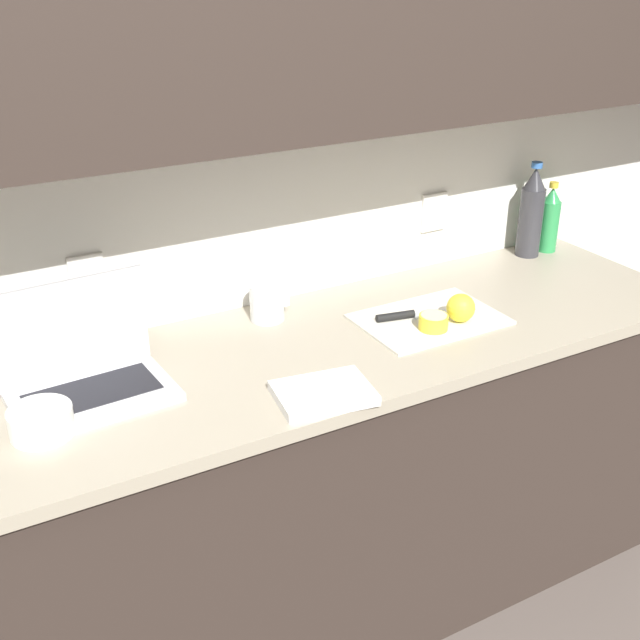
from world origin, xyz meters
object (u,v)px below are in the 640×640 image
object	(u,v)px
measuring_cup	(267,302)
bowl_white	(41,422)
lemon_half_cut	(433,322)
laptop	(84,368)
knife	(409,315)
bottle_oil_tall	(549,220)
bottle_green_soda	(531,213)
lemon_whole_beside	(461,308)
cutting_board	(429,319)

from	to	relation	value
measuring_cup	bowl_white	world-z (taller)	measuring_cup
lemon_half_cut	bowl_white	size ratio (longest dim) A/B	0.58
laptop	knife	bearing A→B (deg)	-6.92
bottle_oil_tall	bottle_green_soda	bearing A→B (deg)	180.00
lemon_half_cut	measuring_cup	bearing A→B (deg)	140.79
laptop	lemon_whole_beside	xyz separation A→B (m)	(0.99, -0.14, -0.01)
knife	measuring_cup	distance (m)	0.39
bowl_white	bottle_green_soda	bearing A→B (deg)	10.46
bottle_green_soda	bowl_white	xyz separation A→B (m)	(-1.64, -0.30, -0.11)
cutting_board	bowl_white	world-z (taller)	bowl_white
lemon_half_cut	lemon_whole_beside	world-z (taller)	lemon_whole_beside
lemon_whole_beside	cutting_board	bearing A→B (deg)	137.29
lemon_whole_beside	bottle_oil_tall	bearing A→B (deg)	26.87
bottle_green_soda	bottle_oil_tall	size ratio (longest dim) A/B	1.33
bottle_green_soda	knife	bearing A→B (deg)	-160.47
cutting_board	bottle_green_soda	distance (m)	0.66
lemon_half_cut	lemon_whole_beside	distance (m)	0.10
laptop	cutting_board	distance (m)	0.93
cutting_board	measuring_cup	size ratio (longest dim) A/B	3.41
knife	lemon_half_cut	size ratio (longest dim) A/B	3.72
laptop	lemon_whole_beside	size ratio (longest dim) A/B	4.77
bottle_green_soda	measuring_cup	distance (m)	0.98
lemon_whole_beside	measuring_cup	size ratio (longest dim) A/B	0.69
bottle_green_soda	measuring_cup	size ratio (longest dim) A/B	2.73
measuring_cup	bowl_white	distance (m)	0.72
bottle_oil_tall	measuring_cup	size ratio (longest dim) A/B	2.06
laptop	measuring_cup	size ratio (longest dim) A/B	3.27
laptop	cutting_board	world-z (taller)	laptop
cutting_board	bottle_oil_tall	bearing A→B (deg)	20.62
knife	lemon_half_cut	xyz separation A→B (m)	(0.02, -0.09, 0.01)
measuring_cup	bowl_white	xyz separation A→B (m)	(-0.67, -0.28, -0.02)
knife	bowl_white	distance (m)	1.01
laptop	knife	size ratio (longest dim) A/B	1.27
knife	laptop	bearing A→B (deg)	-172.07
lemon_half_cut	knife	bearing A→B (deg)	101.02
lemon_whole_beside	bottle_oil_tall	distance (m)	0.69
cutting_board	bottle_green_soda	xyz separation A→B (m)	(0.59, 0.25, 0.14)
bottle_green_soda	laptop	bearing A→B (deg)	-173.58
cutting_board	bottle_oil_tall	world-z (taller)	bottle_oil_tall
cutting_board	bowl_white	size ratio (longest dim) A/B	2.87
lemon_half_cut	bottle_green_soda	world-z (taller)	bottle_green_soda
lemon_half_cut	laptop	bearing A→B (deg)	170.87
laptop	lemon_half_cut	world-z (taller)	laptop
laptop	bottle_oil_tall	world-z (taller)	laptop
measuring_cup	laptop	bearing A→B (deg)	-165.01
measuring_cup	bowl_white	size ratio (longest dim) A/B	0.84
bottle_oil_tall	bowl_white	size ratio (longest dim) A/B	1.73
cutting_board	lemon_half_cut	distance (m)	0.07
cutting_board	lemon_whole_beside	size ratio (longest dim) A/B	4.96
bottle_green_soda	bottle_oil_tall	world-z (taller)	bottle_green_soda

